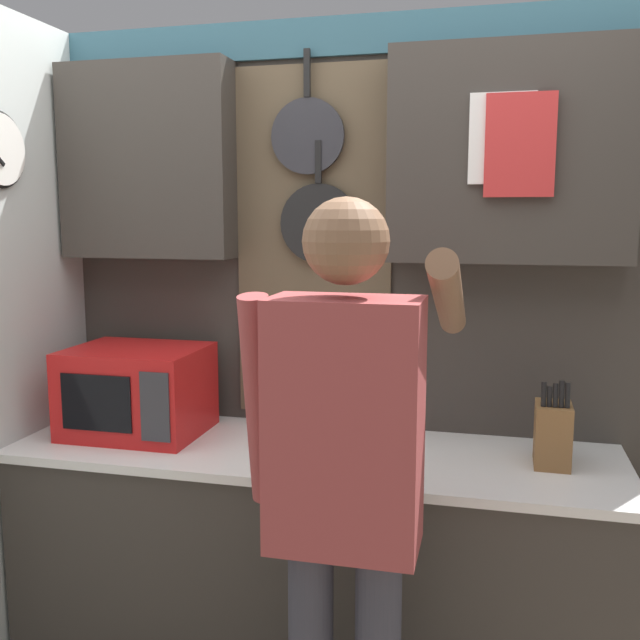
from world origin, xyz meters
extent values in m
cube|color=#38332D|center=(0.00, 0.00, 0.44)|extent=(2.03, 0.59, 0.88)
cube|color=white|center=(0.00, 0.00, 0.89)|extent=(2.06, 0.62, 0.03)
cube|color=#38332D|center=(0.00, 0.31, 1.19)|extent=(2.63, 0.04, 2.38)
cube|color=#2D5666|center=(0.00, 0.28, 2.32)|extent=(2.59, 0.02, 0.13)
cube|color=#38332D|center=(-0.69, 0.21, 1.89)|extent=(0.65, 0.16, 0.71)
cube|color=#38332D|center=(0.62, 0.21, 1.89)|extent=(0.79, 0.16, 0.71)
cube|color=brown|center=(-0.07, 0.29, 1.59)|extent=(0.58, 0.01, 1.28)
cylinder|color=#2D2D33|center=(-0.08, 0.26, 1.97)|extent=(0.27, 0.02, 0.27)
cube|color=black|center=(-0.08, 0.25, 2.19)|extent=(0.02, 0.02, 0.16)
cylinder|color=black|center=(-0.04, 0.26, 1.67)|extent=(0.29, 0.02, 0.29)
cube|color=black|center=(-0.04, 0.25, 1.88)|extent=(0.02, 0.02, 0.15)
cylinder|color=silver|center=(-0.19, 0.26, 1.21)|extent=(0.01, 0.01, 0.18)
ellipsoid|color=silver|center=(-0.19, 0.26, 1.10)|extent=(0.05, 0.01, 0.04)
cylinder|color=black|center=(-0.11, 0.26, 1.21)|extent=(0.01, 0.01, 0.18)
ellipsoid|color=black|center=(-0.11, 0.26, 1.10)|extent=(0.04, 0.01, 0.04)
cylinder|color=red|center=(-0.03, 0.26, 1.18)|extent=(0.01, 0.01, 0.24)
ellipsoid|color=red|center=(-0.03, 0.26, 1.05)|extent=(0.04, 0.01, 0.04)
cylinder|color=silver|center=(0.05, 0.26, 1.21)|extent=(0.01, 0.01, 0.17)
ellipsoid|color=silver|center=(0.05, 0.26, 1.11)|extent=(0.04, 0.01, 0.04)
cube|color=white|center=(0.59, 0.12, 1.94)|extent=(0.21, 0.02, 0.28)
cube|color=red|center=(0.65, 0.11, 1.91)|extent=(0.22, 0.02, 0.32)
cylinder|color=white|center=(-1.02, -0.18, 1.91)|extent=(0.02, 0.24, 0.24)
cube|color=red|center=(-0.66, 0.02, 1.07)|extent=(0.47, 0.38, 0.31)
cube|color=black|center=(-0.71, -0.17, 1.07)|extent=(0.26, 0.01, 0.19)
cube|color=#333338|center=(-0.50, -0.17, 1.07)|extent=(0.10, 0.01, 0.24)
cube|color=brown|center=(0.78, 0.02, 1.01)|extent=(0.11, 0.15, 0.20)
cylinder|color=black|center=(0.74, -0.01, 1.15)|extent=(0.02, 0.03, 0.08)
cylinder|color=black|center=(0.76, -0.01, 1.14)|extent=(0.02, 0.03, 0.06)
cylinder|color=black|center=(0.78, -0.01, 1.15)|extent=(0.02, 0.03, 0.08)
cylinder|color=black|center=(0.80, -0.01, 1.15)|extent=(0.02, 0.03, 0.08)
cylinder|color=black|center=(0.81, -0.01, 1.15)|extent=(0.02, 0.03, 0.08)
cylinder|color=white|center=(0.03, 0.02, 0.97)|extent=(0.11, 0.11, 0.13)
cylinder|color=tan|center=(0.02, 0.00, 1.11)|extent=(0.07, 0.03, 0.29)
cylinder|color=silver|center=(0.03, 0.01, 1.07)|extent=(0.02, 0.04, 0.22)
cylinder|color=black|center=(0.04, 0.01, 1.06)|extent=(0.03, 0.05, 0.19)
cylinder|color=tan|center=(0.03, 0.03, 1.06)|extent=(0.01, 0.03, 0.19)
cylinder|color=tan|center=(0.06, 0.01, 1.10)|extent=(0.04, 0.04, 0.29)
cube|color=#993D3D|center=(0.23, -0.57, 1.18)|extent=(0.38, 0.22, 0.64)
sphere|color=brown|center=(0.23, -0.57, 1.63)|extent=(0.21, 0.21, 0.21)
cylinder|color=#993D3D|center=(0.00, -0.54, 1.22)|extent=(0.08, 0.18, 0.58)
cylinder|color=brown|center=(0.46, -0.31, 1.48)|extent=(0.08, 0.56, 0.29)
camera|label=1|loc=(0.58, -2.26, 1.70)|focal=40.00mm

